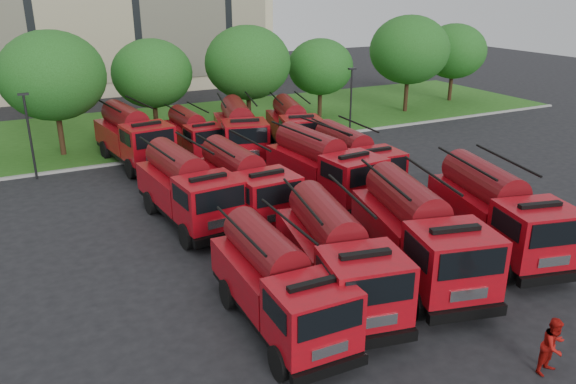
% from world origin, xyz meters
% --- Properties ---
extents(ground, '(140.00, 140.00, 0.00)m').
position_xyz_m(ground, '(0.00, 0.00, 0.00)').
color(ground, black).
rests_on(ground, ground).
extents(lawn, '(70.00, 16.00, 0.12)m').
position_xyz_m(lawn, '(0.00, 26.00, 0.06)').
color(lawn, '#215015').
rests_on(lawn, ground).
extents(curb, '(70.00, 0.30, 0.14)m').
position_xyz_m(curb, '(0.00, 17.90, 0.07)').
color(curb, gray).
rests_on(curb, ground).
extents(tree_2, '(6.72, 6.72, 8.22)m').
position_xyz_m(tree_2, '(-8.00, 21.50, 5.35)').
color(tree_2, '#382314').
rests_on(tree_2, ground).
extents(tree_3, '(5.88, 5.88, 7.19)m').
position_xyz_m(tree_3, '(-1.00, 24.00, 4.68)').
color(tree_3, '#382314').
rests_on(tree_3, ground).
extents(tree_4, '(6.55, 6.55, 8.01)m').
position_xyz_m(tree_4, '(6.00, 22.50, 5.22)').
color(tree_4, '#382314').
rests_on(tree_4, ground).
extents(tree_5, '(5.46, 5.46, 6.68)m').
position_xyz_m(tree_5, '(13.00, 23.50, 4.35)').
color(tree_5, '#382314').
rests_on(tree_5, ground).
extents(tree_6, '(6.89, 6.89, 8.42)m').
position_xyz_m(tree_6, '(21.00, 22.00, 5.49)').
color(tree_6, '#382314').
rests_on(tree_6, ground).
extents(tree_7, '(6.05, 6.05, 7.39)m').
position_xyz_m(tree_7, '(28.00, 24.00, 4.82)').
color(tree_7, '#382314').
rests_on(tree_7, ground).
extents(lamp_post_0, '(0.60, 0.25, 5.11)m').
position_xyz_m(lamp_post_0, '(-10.00, 17.20, 2.90)').
color(lamp_post_0, black).
rests_on(lamp_post_0, ground).
extents(lamp_post_1, '(0.60, 0.25, 5.11)m').
position_xyz_m(lamp_post_1, '(12.00, 17.20, 2.90)').
color(lamp_post_1, black).
rests_on(lamp_post_1, ground).
extents(fire_truck_0, '(2.68, 7.06, 3.19)m').
position_xyz_m(fire_truck_0, '(-3.89, -2.92, 1.61)').
color(fire_truck_0, black).
rests_on(fire_truck_0, ground).
extents(fire_truck_1, '(4.02, 7.93, 3.45)m').
position_xyz_m(fire_truck_1, '(-1.25, -2.26, 1.73)').
color(fire_truck_1, black).
rests_on(fire_truck_1, ground).
extents(fire_truck_2, '(4.60, 8.43, 3.65)m').
position_xyz_m(fire_truck_2, '(2.46, -2.25, 1.83)').
color(fire_truck_2, black).
rests_on(fire_truck_2, ground).
extents(fire_truck_3, '(4.50, 8.25, 3.57)m').
position_xyz_m(fire_truck_3, '(6.94, -1.96, 1.80)').
color(fire_truck_3, black).
rests_on(fire_truck_3, ground).
extents(fire_truck_4, '(3.32, 7.83, 3.47)m').
position_xyz_m(fire_truck_4, '(-3.88, 6.99, 1.75)').
color(fire_truck_4, black).
rests_on(fire_truck_4, ground).
extents(fire_truck_5, '(3.06, 7.62, 3.41)m').
position_xyz_m(fire_truck_5, '(-1.21, 6.45, 1.72)').
color(fire_truck_5, black).
rests_on(fire_truck_5, ground).
extents(fire_truck_6, '(3.38, 7.96, 3.53)m').
position_xyz_m(fire_truck_6, '(3.49, 6.80, 1.78)').
color(fire_truck_6, black).
rests_on(fire_truck_6, ground).
extents(fire_truck_7, '(2.92, 7.30, 3.27)m').
position_xyz_m(fire_truck_7, '(5.89, 7.54, 1.65)').
color(fire_truck_7, black).
rests_on(fire_truck_7, ground).
extents(fire_truck_8, '(3.70, 8.16, 3.58)m').
position_xyz_m(fire_truck_8, '(-4.06, 17.73, 1.80)').
color(fire_truck_8, black).
rests_on(fire_truck_8, ground).
extents(fire_truck_9, '(2.60, 6.57, 2.95)m').
position_xyz_m(fire_truck_9, '(-0.17, 17.66, 1.48)').
color(fire_truck_9, black).
rests_on(fire_truck_9, ground).
extents(fire_truck_10, '(4.55, 8.25, 3.57)m').
position_xyz_m(fire_truck_10, '(2.48, 15.86, 1.79)').
color(fire_truck_10, black).
rests_on(fire_truck_10, ground).
extents(fire_truck_11, '(4.28, 7.72, 3.34)m').
position_xyz_m(fire_truck_11, '(6.42, 15.86, 1.68)').
color(fire_truck_11, black).
rests_on(fire_truck_11, ground).
extents(firefighter_0, '(0.76, 0.68, 1.72)m').
position_xyz_m(firefighter_0, '(3.48, -5.45, 0.00)').
color(firefighter_0, '#9B0F0B').
rests_on(firefighter_0, ground).
extents(firefighter_1, '(0.94, 0.60, 1.82)m').
position_xyz_m(firefighter_1, '(2.23, -8.82, 0.00)').
color(firefighter_1, '#9B0F0B').
rests_on(firefighter_1, ground).
extents(firefighter_3, '(1.16, 1.03, 1.61)m').
position_xyz_m(firefighter_3, '(6.06, -3.42, 0.00)').
color(firefighter_3, black).
rests_on(firefighter_3, ground).
extents(firefighter_4, '(0.90, 0.96, 1.65)m').
position_xyz_m(firefighter_4, '(-4.22, 4.76, 0.00)').
color(firefighter_4, black).
rests_on(firefighter_4, ground).
extents(firefighter_5, '(1.60, 1.32, 1.60)m').
position_xyz_m(firefighter_5, '(10.87, 4.33, 0.00)').
color(firefighter_5, '#9B0F0B').
rests_on(firefighter_5, ground).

